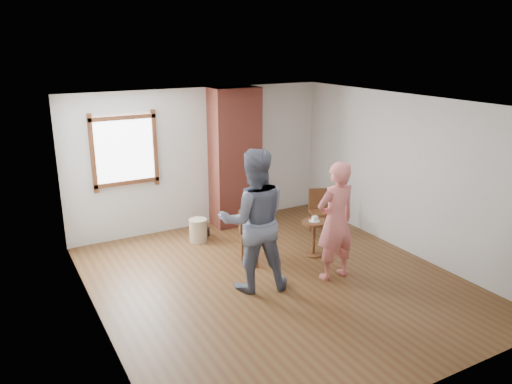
# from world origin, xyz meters

# --- Properties ---
(ground) EXTENTS (5.50, 5.50, 0.00)m
(ground) POSITION_xyz_m (0.00, 0.00, 0.00)
(ground) COLOR brown
(ground) RESTS_ON ground
(room_shell) EXTENTS (5.04, 5.52, 2.62)m
(room_shell) POSITION_xyz_m (-0.06, 0.61, 1.81)
(room_shell) COLOR silver
(room_shell) RESTS_ON ground
(brick_chimney) EXTENTS (0.90, 0.50, 2.60)m
(brick_chimney) POSITION_xyz_m (0.60, 2.50, 1.30)
(brick_chimney) COLOR #AC4B3D
(brick_chimney) RESTS_ON ground
(stoneware_crock) EXTENTS (0.36, 0.36, 0.41)m
(stoneware_crock) POSITION_xyz_m (-0.40, 1.99, 0.20)
(stoneware_crock) COLOR tan
(stoneware_crock) RESTS_ON ground
(dark_pot) EXTENTS (0.15, 0.15, 0.14)m
(dark_pot) POSITION_xyz_m (-0.18, 2.16, 0.07)
(dark_pot) COLOR black
(dark_pot) RESTS_ON ground
(dining_chair_left) EXTENTS (0.51, 0.51, 0.88)m
(dining_chair_left) POSITION_xyz_m (0.07, 0.81, 0.49)
(dining_chair_left) COLOR brown
(dining_chair_left) RESTS_ON ground
(dining_chair_right) EXTENTS (0.49, 0.49, 0.82)m
(dining_chair_right) POSITION_xyz_m (1.71, 1.28, 0.46)
(dining_chair_right) COLOR brown
(dining_chair_right) RESTS_ON ground
(side_table) EXTENTS (0.40, 0.40, 0.60)m
(side_table) POSITION_xyz_m (1.02, 0.50, 0.40)
(side_table) COLOR brown
(side_table) RESTS_ON ground
(cake_plate) EXTENTS (0.18, 0.18, 0.01)m
(cake_plate) POSITION_xyz_m (1.02, 0.50, 0.60)
(cake_plate) COLOR white
(cake_plate) RESTS_ON side_table
(cake_slice) EXTENTS (0.08, 0.07, 0.06)m
(cake_slice) POSITION_xyz_m (1.03, 0.50, 0.64)
(cake_slice) COLOR white
(cake_slice) RESTS_ON cake_plate
(man) EXTENTS (1.18, 1.04, 2.03)m
(man) POSITION_xyz_m (-0.37, 0.01, 1.02)
(man) COLOR #141B39
(man) RESTS_ON ground
(person_pink) EXTENTS (0.66, 0.44, 1.78)m
(person_pink) POSITION_xyz_m (0.82, -0.29, 0.89)
(person_pink) COLOR #E77773
(person_pink) RESTS_ON ground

